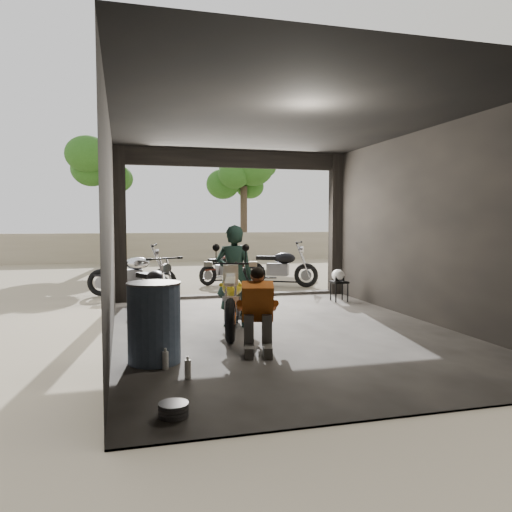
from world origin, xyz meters
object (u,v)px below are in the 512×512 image
outside_bike_b (226,265)px  helmet (338,275)px  rider (234,276)px  sign_post (349,215)px  main_bike (233,296)px  stool (339,285)px  outside_bike_c (280,264)px  left_bike (154,285)px  mechanic (258,313)px  outside_bike_a (132,270)px  oil_drum (154,324)px

outside_bike_b → helmet: bearing=177.1°
rider → sign_post: bearing=-107.7°
rider → main_bike: bearing=98.0°
rider → stool: rider is taller
outside_bike_b → outside_bike_c: 1.53m
left_bike → stool: 3.82m
left_bike → stool: bearing=-19.1°
mechanic → left_bike: bearing=122.3°
outside_bike_a → stool: outside_bike_a is taller
left_bike → oil_drum: left_bike is taller
outside_bike_a → oil_drum: 5.61m
sign_post → outside_bike_c: bearing=177.7°
oil_drum → rider: bearing=51.9°
mechanic → outside_bike_b: bearing=95.0°
sign_post → stool: bearing=-124.0°
main_bike → rider: rider is taller
outside_bike_a → mechanic: size_ratio=1.63×
outside_bike_a → outside_bike_b: bearing=-48.5°
helmet → mechanic: bearing=-117.0°
sign_post → mechanic: bearing=-129.3°
main_bike → oil_drum: 1.83m
outside_bike_b → oil_drum: size_ratio=1.58×
main_bike → left_bike: (-1.05, 1.99, -0.04)m
helmet → oil_drum: (-3.96, -3.55, -0.09)m
outside_bike_a → sign_post: sign_post is taller
outside_bike_c → stool: bearing=-141.8°
oil_drum → stool: bearing=41.8°
outside_bike_b → outside_bike_c: (1.23, -0.90, 0.07)m
main_bike → left_bike: size_ratio=1.09×
left_bike → helmet: (3.76, 0.22, 0.04)m
mechanic → helmet: 4.35m
left_bike → mechanic: mechanic is taller
outside_bike_a → outside_bike_c: size_ratio=1.00×
rider → helmet: (2.61, 1.83, -0.25)m
main_bike → sign_post: size_ratio=0.63×
outside_bike_c → rider: rider is taller
outside_bike_c → mechanic: 6.57m
stool → helmet: (-0.04, -0.03, 0.20)m
sign_post → main_bike: bearing=-135.7°
main_bike → left_bike: main_bike is taller
left_bike → outside_bike_c: size_ratio=0.90×
outside_bike_a → outside_bike_c: outside_bike_c is taller
sign_post → helmet: bearing=-124.5°
outside_bike_b → mechanic: bearing=144.6°
main_bike → mechanic: main_bike is taller
sign_post → left_bike: bearing=-155.5°
outside_bike_b → stool: (1.66, -3.60, -0.14)m
left_bike → mechanic: 3.40m
outside_bike_a → oil_drum: size_ratio=1.79×
outside_bike_b → helmet: size_ratio=5.51×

